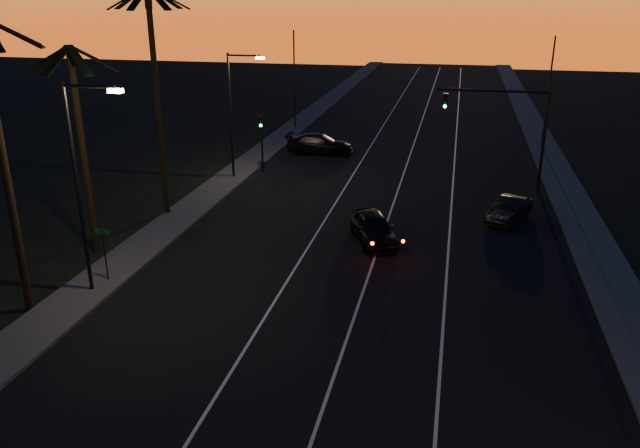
% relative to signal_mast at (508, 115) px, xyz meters
% --- Properties ---
extents(road, '(20.00, 170.00, 0.01)m').
position_rel_signal_mast_xyz_m(road, '(-7.14, -9.99, -4.78)').
color(road, black).
rests_on(road, ground).
extents(sidewalk_left, '(2.40, 170.00, 0.16)m').
position_rel_signal_mast_xyz_m(sidewalk_left, '(-18.34, -9.99, -4.70)').
color(sidewalk_left, '#3E3E3B').
rests_on(sidewalk_left, ground).
extents(sidewalk_right, '(2.40, 170.00, 0.16)m').
position_rel_signal_mast_xyz_m(sidewalk_right, '(4.06, -9.99, -4.70)').
color(sidewalk_right, '#3E3E3B').
rests_on(sidewalk_right, ground).
extents(lane_stripe_left, '(0.12, 160.00, 0.01)m').
position_rel_signal_mast_xyz_m(lane_stripe_left, '(-10.14, -9.99, -4.76)').
color(lane_stripe_left, silver).
rests_on(lane_stripe_left, road).
extents(lane_stripe_mid, '(0.12, 160.00, 0.01)m').
position_rel_signal_mast_xyz_m(lane_stripe_mid, '(-6.64, -9.99, -4.76)').
color(lane_stripe_mid, silver).
rests_on(lane_stripe_mid, road).
extents(lane_stripe_right, '(0.12, 160.00, 0.01)m').
position_rel_signal_mast_xyz_m(lane_stripe_right, '(-3.14, -9.99, -4.76)').
color(lane_stripe_right, silver).
rests_on(lane_stripe_right, road).
extents(palm_mid, '(4.25, 4.16, 10.03)m').
position_rel_signal_mast_xyz_m(palm_mid, '(-20.34, -15.99, 1.47)').
color(palm_mid, black).
rests_on(palm_mid, ground).
extents(palm_far, '(4.25, 4.16, 12.53)m').
position_rel_signal_mast_xyz_m(palm_far, '(-19.34, -9.99, 2.83)').
color(palm_far, black).
rests_on(palm_far, ground).
extents(streetlight_left_near, '(2.55, 0.26, 9.00)m').
position_rel_signal_mast_xyz_m(streetlight_left_near, '(-17.84, -19.99, 0.54)').
color(streetlight_left_near, black).
rests_on(streetlight_left_near, ground).
extents(streetlight_left_far, '(2.55, 0.26, 8.50)m').
position_rel_signal_mast_xyz_m(streetlight_left_far, '(-17.82, -1.99, 0.28)').
color(streetlight_left_far, black).
rests_on(streetlight_left_far, ground).
extents(street_sign, '(0.70, 0.06, 2.60)m').
position_rel_signal_mast_xyz_m(street_sign, '(-17.94, -18.99, -3.13)').
color(street_sign, black).
rests_on(street_sign, ground).
extents(signal_mast, '(7.10, 0.41, 7.00)m').
position_rel_signal_mast_xyz_m(signal_mast, '(0.00, 0.00, 0.00)').
color(signal_mast, black).
rests_on(signal_mast, ground).
extents(signal_post, '(0.28, 0.37, 4.20)m').
position_rel_signal_mast_xyz_m(signal_post, '(-16.64, -0.01, -1.89)').
color(signal_post, black).
rests_on(signal_post, ground).
extents(far_pole_left, '(0.14, 0.14, 9.00)m').
position_rel_signal_mast_xyz_m(far_pole_left, '(-18.14, 15.01, -0.28)').
color(far_pole_left, black).
rests_on(far_pole_left, ground).
extents(far_pole_right, '(0.14, 0.14, 9.00)m').
position_rel_signal_mast_xyz_m(far_pole_right, '(3.86, 12.01, -0.28)').
color(far_pole_right, black).
rests_on(far_pole_right, ground).
extents(lead_car, '(3.51, 5.25, 1.52)m').
position_rel_signal_mast_xyz_m(lead_car, '(-7.02, -11.57, -4.01)').
color(lead_car, black).
rests_on(lead_car, road).
extents(right_car, '(2.89, 4.19, 1.31)m').
position_rel_signal_mast_xyz_m(right_car, '(0.07, -6.81, -4.12)').
color(right_car, black).
rests_on(right_car, road).
extents(cross_car, '(5.37, 2.28, 1.54)m').
position_rel_signal_mast_xyz_m(cross_car, '(-13.80, 6.25, -4.00)').
color(cross_car, black).
rests_on(cross_car, road).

